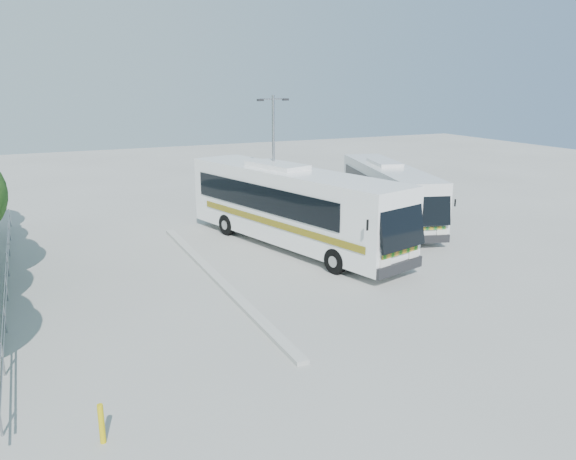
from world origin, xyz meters
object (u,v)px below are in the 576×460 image
coach_adjacent (389,192)px  lamppost (274,161)px  bollard (102,424)px  coach_main (292,205)px

coach_adjacent → lamppost: (-7.28, -0.30, 2.22)m
lamppost → bollard: bearing=-134.2°
coach_adjacent → bollard: (-17.61, -14.32, -1.27)m
coach_main → bollard: bearing=-145.9°
coach_main → bollard: size_ratio=14.34×
coach_main → coach_adjacent: (7.12, 2.14, -0.31)m
coach_main → bollard: (-10.49, -12.18, -1.57)m
coach_main → lamppost: lamppost is taller
coach_main → coach_adjacent: size_ratio=1.18×
coach_adjacent → lamppost: lamppost is taller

